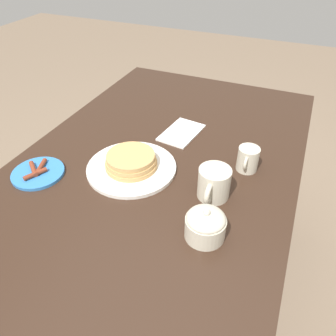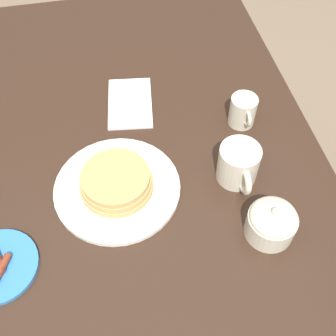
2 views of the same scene
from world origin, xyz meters
name	(u,v)px [view 1 (image 1 of 2)]	position (x,y,z in m)	size (l,w,h in m)	color
ground_plane	(156,297)	(0.00, 0.00, 0.00)	(8.00, 8.00, 0.00)	#7A6651
dining_table	(152,195)	(0.00, 0.00, 0.61)	(1.47, 0.86, 0.73)	#332116
pancake_plate	(131,164)	(0.03, -0.05, 0.75)	(0.27, 0.27, 0.05)	white
side_plate_bacon	(38,173)	(0.16, -0.30, 0.73)	(0.16, 0.16, 0.02)	#337AC6
coffee_mug	(214,183)	(0.04, 0.21, 0.77)	(0.12, 0.09, 0.09)	beige
creamer_pitcher	(248,158)	(-0.11, 0.27, 0.77)	(0.10, 0.06, 0.08)	beige
sugar_bowl	(205,224)	(0.19, 0.23, 0.76)	(0.10, 0.10, 0.09)	beige
napkin	(181,132)	(-0.23, 0.01, 0.73)	(0.19, 0.13, 0.01)	white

